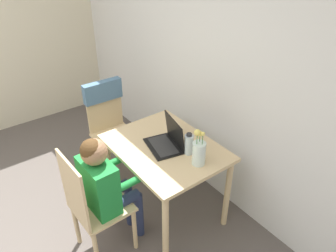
{
  "coord_description": "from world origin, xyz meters",
  "views": [
    {
      "loc": [
        1.96,
        0.33,
        2.29
      ],
      "look_at": [
        0.2,
        1.66,
        0.92
      ],
      "focal_mm": 35.0,
      "sensor_mm": 36.0,
      "label": 1
    }
  ],
  "objects_px": {
    "flower_vase": "(199,151)",
    "water_bottle": "(189,144)",
    "laptop": "(168,140)",
    "person_seated": "(104,181)",
    "chair_spare": "(108,114)",
    "chair_occupied": "(92,206)"
  },
  "relations": [
    {
      "from": "laptop",
      "to": "flower_vase",
      "type": "relative_size",
      "value": 1.2
    },
    {
      "from": "person_seated",
      "to": "laptop",
      "type": "xyz_separation_m",
      "value": [
        -0.01,
        0.59,
        0.12
      ]
    },
    {
      "from": "person_seated",
      "to": "laptop",
      "type": "relative_size",
      "value": 2.86
    },
    {
      "from": "chair_occupied",
      "to": "chair_spare",
      "type": "distance_m",
      "value": 1.11
    },
    {
      "from": "chair_spare",
      "to": "laptop",
      "type": "bearing_deg",
      "value": -83.74
    },
    {
      "from": "flower_vase",
      "to": "water_bottle",
      "type": "height_order",
      "value": "flower_vase"
    },
    {
      "from": "person_seated",
      "to": "flower_vase",
      "type": "distance_m",
      "value": 0.73
    },
    {
      "from": "flower_vase",
      "to": "chair_spare",
      "type": "bearing_deg",
      "value": -174.04
    },
    {
      "from": "flower_vase",
      "to": "water_bottle",
      "type": "distance_m",
      "value": 0.15
    },
    {
      "from": "chair_spare",
      "to": "laptop",
      "type": "distance_m",
      "value": 0.91
    },
    {
      "from": "chair_occupied",
      "to": "chair_spare",
      "type": "bearing_deg",
      "value": -36.62
    },
    {
      "from": "chair_occupied",
      "to": "chair_spare",
      "type": "xyz_separation_m",
      "value": [
        -0.91,
        0.63,
        0.16
      ]
    },
    {
      "from": "person_seated",
      "to": "water_bottle",
      "type": "bearing_deg",
      "value": -106.26
    },
    {
      "from": "chair_occupied",
      "to": "chair_spare",
      "type": "relative_size",
      "value": 0.99
    },
    {
      "from": "chair_spare",
      "to": "chair_occupied",
      "type": "bearing_deg",
      "value": -123.93
    },
    {
      "from": "person_seated",
      "to": "chair_spare",
      "type": "bearing_deg",
      "value": -31.22
    },
    {
      "from": "chair_occupied",
      "to": "flower_vase",
      "type": "bearing_deg",
      "value": -114.12
    },
    {
      "from": "chair_occupied",
      "to": "laptop",
      "type": "distance_m",
      "value": 0.77
    },
    {
      "from": "chair_occupied",
      "to": "flower_vase",
      "type": "distance_m",
      "value": 0.89
    },
    {
      "from": "person_seated",
      "to": "flower_vase",
      "type": "height_order",
      "value": "person_seated"
    },
    {
      "from": "laptop",
      "to": "flower_vase",
      "type": "bearing_deg",
      "value": 20.54
    },
    {
      "from": "chair_spare",
      "to": "laptop",
      "type": "height_order",
      "value": "chair_spare"
    }
  ]
}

